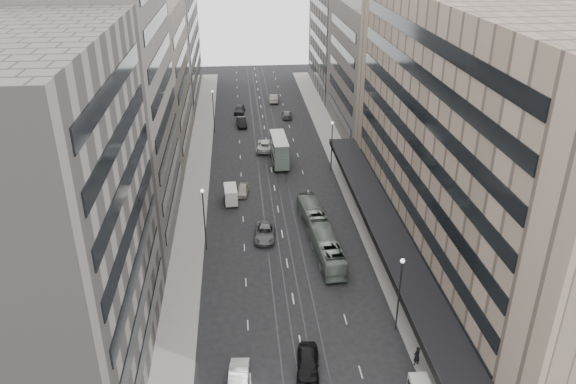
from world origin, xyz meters
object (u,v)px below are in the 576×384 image
object	(u,v)px
bus_near	(327,249)
pedestrian	(417,356)
sedan_0	(308,363)
sedan_2	(265,233)
panel_van	(231,194)
double_decker	(279,150)
sedan_1	(238,379)
bus_far	(313,217)

from	to	relation	value
bus_near	pedestrian	distance (m)	19.22
sedan_0	sedan_2	distance (m)	24.00
panel_van	sedan_2	distance (m)	11.34
sedan_2	pedestrian	world-z (taller)	pedestrian
bus_near	pedestrian	size ratio (longest dim) A/B	5.45
double_decker	sedan_2	xyz separation A→B (m)	(-3.80, -24.38, -1.74)
sedan_1	sedan_2	distance (m)	25.56
pedestrian	bus_near	bearing A→B (deg)	-100.34
sedan_2	pedestrian	distance (m)	27.29
bus_far	panel_van	distance (m)	13.59
bus_near	sedan_2	distance (m)	9.22
sedan_1	sedan_2	world-z (taller)	sedan_1
sedan_0	sedan_1	bearing A→B (deg)	-160.22
bus_far	sedan_2	xyz separation A→B (m)	(-6.60, -2.39, -0.69)
bus_near	bus_far	bearing A→B (deg)	-89.48
sedan_1	sedan_2	bearing A→B (deg)	86.63
panel_van	sedan_1	distance (m)	35.76
bus_far	sedan_1	distance (m)	29.55
panel_van	bus_far	bearing A→B (deg)	-40.21
bus_far	sedan_2	size ratio (longest dim) A/B	1.89
sedan_1	pedestrian	xyz separation A→B (m)	(16.24, 1.02, 0.37)
bus_far	panel_van	bearing A→B (deg)	-42.31
panel_van	sedan_0	bearing A→B (deg)	-82.40
bus_near	panel_van	size ratio (longest dim) A/B	2.70
bus_near	sedan_0	size ratio (longest dim) A/B	2.19
panel_van	sedan_1	bearing A→B (deg)	-92.77
double_decker	pedestrian	distance (m)	49.43
double_decker	sedan_0	distance (m)	48.29
bus_far	pedestrian	distance (m)	27.29
bus_near	sedan_1	size ratio (longest dim) A/B	2.29
bus_near	pedestrian	xyz separation A→B (m)	(5.38, -18.45, -0.37)
bus_near	sedan_0	distance (m)	18.63
sedan_0	pedestrian	size ratio (longest dim) A/B	2.49
double_decker	sedan_2	distance (m)	24.74
bus_far	sedan_0	world-z (taller)	bus_far
sedan_1	panel_van	bearing A→B (deg)	95.98
bus_near	pedestrian	bearing A→B (deg)	103.18
bus_near	sedan_0	bearing A→B (deg)	72.70
sedan_0	bus_far	bearing A→B (deg)	88.26
sedan_0	sedan_2	world-z (taller)	sedan_0
bus_near	panel_van	world-z (taller)	bus_near
sedan_0	sedan_2	size ratio (longest dim) A/B	0.90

